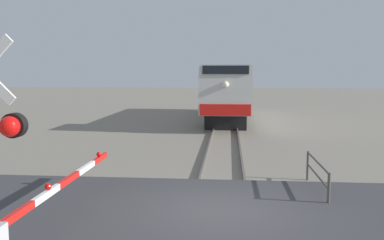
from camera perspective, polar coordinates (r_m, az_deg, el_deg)
ground_plane at (r=10.53m, az=3.81°, el=-12.96°), size 160.00×160.00×0.00m
rail_track_left at (r=10.54m, az=-0.18°, el=-12.49°), size 0.08×80.00×0.15m
rail_track_right at (r=10.52m, az=7.82°, el=-12.60°), size 0.08×80.00×0.15m
road_surface at (r=10.50m, az=3.82°, el=-12.55°), size 36.00×5.86×0.16m
locomotive at (r=30.50m, az=4.68°, el=3.77°), size 2.99×15.25×3.90m
crossing_gate at (r=8.47m, az=-21.95°, el=-12.85°), size 0.36×6.75×1.22m
guard_railing at (r=12.81m, az=16.65°, el=-6.74°), size 0.08×2.98×0.95m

